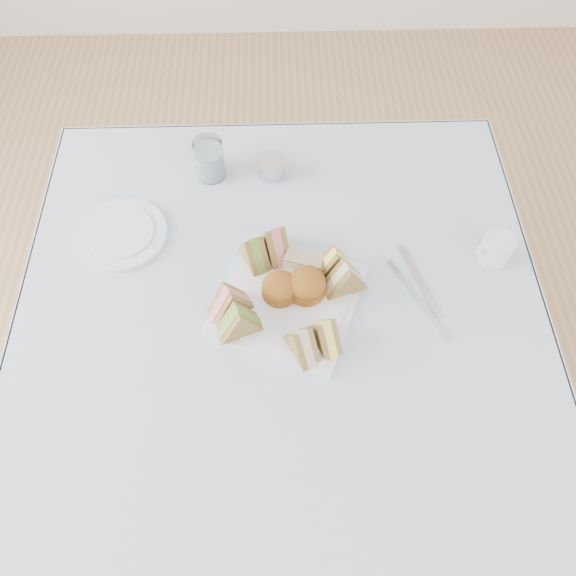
{
  "coord_description": "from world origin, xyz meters",
  "views": [
    {
      "loc": [
        -0.0,
        -0.53,
        1.68
      ],
      "look_at": [
        0.01,
        0.02,
        0.8
      ],
      "focal_mm": 35.0,
      "sensor_mm": 36.0,
      "label": 1
    }
  ],
  "objects_px": {
    "serving_plate": "(288,300)",
    "creamer_jug": "(497,249)",
    "table": "(283,384)",
    "water_glass": "(209,159)"
  },
  "relations": [
    {
      "from": "table",
      "to": "creamer_jug",
      "type": "relative_size",
      "value": 14.05
    },
    {
      "from": "water_glass",
      "to": "creamer_jug",
      "type": "height_order",
      "value": "water_glass"
    },
    {
      "from": "table",
      "to": "water_glass",
      "type": "height_order",
      "value": "water_glass"
    },
    {
      "from": "serving_plate",
      "to": "water_glass",
      "type": "bearing_deg",
      "value": 137.42
    },
    {
      "from": "table",
      "to": "serving_plate",
      "type": "distance_m",
      "value": 0.38
    },
    {
      "from": "serving_plate",
      "to": "creamer_jug",
      "type": "height_order",
      "value": "creamer_jug"
    },
    {
      "from": "table",
      "to": "serving_plate",
      "type": "xyz_separation_m",
      "value": [
        0.01,
        0.02,
        0.38
      ]
    },
    {
      "from": "water_glass",
      "to": "creamer_jug",
      "type": "relative_size",
      "value": 1.48
    },
    {
      "from": "table",
      "to": "creamer_jug",
      "type": "height_order",
      "value": "creamer_jug"
    },
    {
      "from": "creamer_jug",
      "to": "serving_plate",
      "type": "bearing_deg",
      "value": 176.63
    }
  ]
}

